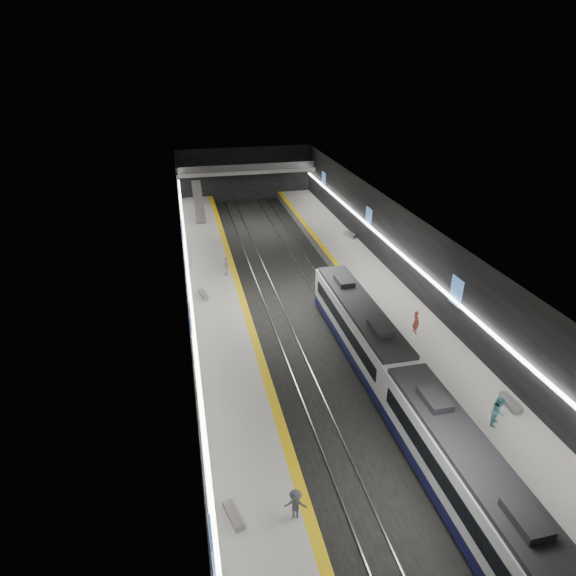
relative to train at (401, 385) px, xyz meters
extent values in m
plane|color=black|center=(-2.50, 14.89, -2.20)|extent=(70.00, 70.00, 0.00)
cube|color=beige|center=(-2.50, 14.89, 5.80)|extent=(20.00, 70.00, 0.04)
cube|color=black|center=(-12.50, 14.89, 1.80)|extent=(0.04, 70.00, 8.00)
cube|color=black|center=(7.50, 14.89, 1.80)|extent=(0.04, 70.00, 8.00)
cube|color=black|center=(-2.50, 49.89, 1.80)|extent=(20.00, 0.04, 8.00)
cube|color=slate|center=(-10.00, 14.89, -1.70)|extent=(5.00, 70.00, 1.00)
cube|color=#999994|center=(-10.00, 14.89, -1.19)|extent=(5.00, 70.00, 0.02)
cube|color=#E2B50B|center=(-7.80, 14.89, -1.18)|extent=(0.60, 70.00, 0.02)
cube|color=slate|center=(5.00, 14.89, -1.70)|extent=(5.00, 70.00, 1.00)
cube|color=#999994|center=(5.00, 14.89, -1.19)|extent=(5.00, 70.00, 0.02)
cube|color=#E2B50B|center=(2.80, 14.89, -1.18)|extent=(0.60, 70.00, 0.02)
cube|color=gray|center=(-5.72, 14.89, -2.14)|extent=(0.08, 70.00, 0.12)
cube|color=gray|center=(-4.28, 14.89, -2.14)|extent=(0.08, 70.00, 0.12)
cube|color=gray|center=(-0.72, 14.89, -2.14)|extent=(0.08, 70.00, 0.12)
cube|color=gray|center=(0.72, 14.89, -2.14)|extent=(0.08, 70.00, 0.12)
cube|color=#10123A|center=(0.00, -7.50, -1.45)|extent=(2.65, 15.00, 0.80)
cube|color=silver|center=(0.00, -7.50, 0.20)|extent=(2.65, 15.00, 2.50)
cube|color=black|center=(0.00, -7.50, 1.60)|extent=(2.44, 14.25, 0.30)
cube|color=black|center=(0.00, -7.50, 0.25)|extent=(2.69, 13.20, 1.00)
cube|color=#10123A|center=(0.00, 7.50, -1.45)|extent=(2.65, 15.00, 0.80)
cube|color=silver|center=(0.00, 7.50, 0.20)|extent=(2.65, 15.00, 2.50)
cube|color=black|center=(0.00, 7.50, 1.60)|extent=(2.44, 14.25, 0.30)
cube|color=black|center=(0.00, 7.50, 0.25)|extent=(2.69, 13.20, 1.00)
cube|color=black|center=(0.00, -0.02, 0.15)|extent=(1.85, 0.05, 1.20)
cube|color=#4276C8|center=(-12.42, -10.11, 2.30)|extent=(0.10, 1.50, 2.20)
cube|color=#4276C8|center=(-12.42, 6.89, 2.30)|extent=(0.10, 1.50, 2.20)
cube|color=#4276C8|center=(-12.42, 24.89, 2.30)|extent=(0.10, 1.50, 2.20)
cube|color=#4276C8|center=(-12.42, 41.89, 2.30)|extent=(0.10, 1.50, 2.20)
cube|color=#4276C8|center=(7.42, 6.89, 2.30)|extent=(0.10, 1.50, 2.20)
cube|color=#4276C8|center=(7.42, 24.89, 2.30)|extent=(0.10, 1.50, 2.20)
cube|color=#4276C8|center=(7.42, 41.89, 2.30)|extent=(0.10, 1.50, 2.20)
cube|color=white|center=(-12.30, 14.89, 1.60)|extent=(0.25, 68.60, 0.12)
cube|color=white|center=(7.30, 14.89, 1.60)|extent=(0.25, 68.60, 0.12)
cube|color=gray|center=(-2.50, 47.89, 2.80)|extent=(20.00, 3.00, 0.50)
cube|color=#47474C|center=(-2.50, 46.44, 3.55)|extent=(19.60, 0.08, 1.00)
cube|color=#99999E|center=(-10.00, 40.89, 0.70)|extent=(1.20, 7.50, 3.92)
cube|color=#99999E|center=(-11.33, -6.17, -0.99)|extent=(0.89, 1.75, 0.41)
cube|color=#99999E|center=(-11.15, 17.06, -0.99)|extent=(0.80, 1.76, 0.42)
cube|color=#99999E|center=(6.57, -1.98, -0.98)|extent=(0.52, 1.77, 0.43)
cube|color=#99999E|center=(6.83, 28.69, -0.97)|extent=(1.06, 1.95, 0.46)
imported|color=#C54B49|center=(4.61, 7.27, -0.23)|extent=(0.54, 0.75, 1.92)
imported|color=#54A1B7|center=(4.66, -3.25, -0.22)|extent=(1.19, 1.18, 1.94)
imported|color=beige|center=(-8.55, 21.35, -0.24)|extent=(0.62, 1.17, 1.91)
imported|color=#43454B|center=(-8.44, -6.71, -0.36)|extent=(1.20, 0.89, 1.66)
camera|label=1|loc=(-12.27, -21.88, 18.86)|focal=30.00mm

